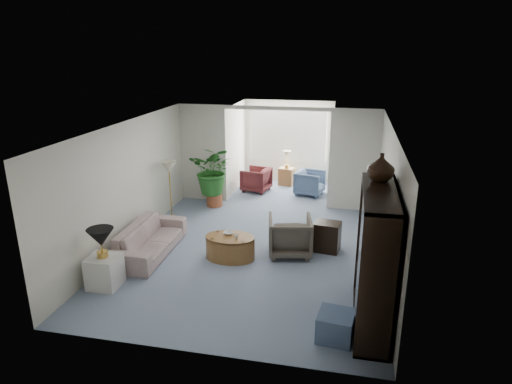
% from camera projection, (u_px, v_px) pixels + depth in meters
% --- Properties ---
extents(floor, '(6.00, 6.00, 0.00)m').
position_uv_depth(floor, '(250.00, 255.00, 8.73)').
color(floor, '#7B8BA3').
rests_on(floor, ground).
extents(sunroom_floor, '(2.60, 2.60, 0.00)m').
position_uv_depth(sunroom_floor, '(282.00, 191.00, 12.54)').
color(sunroom_floor, '#7B8BA3').
rests_on(sunroom_floor, ground).
extents(back_pier_left, '(1.20, 0.12, 2.50)m').
position_uv_depth(back_pier_left, '(203.00, 153.00, 11.51)').
color(back_pier_left, silver).
rests_on(back_pier_left, ground).
extents(back_pier_right, '(1.20, 0.12, 2.50)m').
position_uv_depth(back_pier_right, '(354.00, 161.00, 10.76)').
color(back_pier_right, silver).
rests_on(back_pier_right, ground).
extents(back_header, '(2.60, 0.12, 0.10)m').
position_uv_depth(back_header, '(277.00, 108.00, 10.76)').
color(back_header, silver).
rests_on(back_header, back_pier_left).
extents(window_pane, '(2.20, 0.02, 1.50)m').
position_uv_depth(window_pane, '(288.00, 135.00, 13.11)').
color(window_pane, white).
extents(window_blinds, '(2.20, 0.02, 1.50)m').
position_uv_depth(window_blinds, '(288.00, 135.00, 13.09)').
color(window_blinds, white).
extents(framed_picture, '(0.04, 0.50, 0.40)m').
position_uv_depth(framed_picture, '(389.00, 180.00, 7.63)').
color(framed_picture, beige).
extents(sofa, '(0.82, 2.04, 0.59)m').
position_uv_depth(sofa, '(150.00, 239.00, 8.73)').
color(sofa, '#BEB4A1').
rests_on(sofa, ground).
extents(end_table, '(0.50, 0.50, 0.55)m').
position_uv_depth(end_table, '(105.00, 271.00, 7.52)').
color(end_table, silver).
rests_on(end_table, ground).
extents(table_lamp, '(0.44, 0.44, 0.30)m').
position_uv_depth(table_lamp, '(101.00, 237.00, 7.33)').
color(table_lamp, black).
rests_on(table_lamp, end_table).
extents(floor_lamp, '(0.36, 0.36, 0.28)m').
position_uv_depth(floor_lamp, '(169.00, 167.00, 10.20)').
color(floor_lamp, beige).
rests_on(floor_lamp, ground).
extents(coffee_table, '(1.01, 1.01, 0.45)m').
position_uv_depth(coffee_table, '(230.00, 247.00, 8.54)').
color(coffee_table, olive).
rests_on(coffee_table, ground).
extents(coffee_bowl, '(0.21, 0.21, 0.05)m').
position_uv_depth(coffee_bowl, '(229.00, 233.00, 8.56)').
color(coffee_bowl, silver).
rests_on(coffee_bowl, coffee_table).
extents(coffee_cup, '(0.10, 0.10, 0.09)m').
position_uv_depth(coffee_cup, '(236.00, 237.00, 8.33)').
color(coffee_cup, silver).
rests_on(coffee_cup, coffee_table).
extents(wingback_chair, '(0.96, 0.98, 0.76)m').
position_uv_depth(wingback_chair, '(290.00, 236.00, 8.68)').
color(wingback_chair, '#635B4E').
rests_on(wingback_chair, ground).
extents(side_table_dark, '(0.55, 0.47, 0.59)m').
position_uv_depth(side_table_dark, '(327.00, 237.00, 8.84)').
color(side_table_dark, black).
rests_on(side_table_dark, ground).
extents(entertainment_cabinet, '(0.49, 1.82, 2.02)m').
position_uv_depth(entertainment_cabinet, '(375.00, 259.00, 6.32)').
color(entertainment_cabinet, black).
rests_on(entertainment_cabinet, ground).
extents(cabinet_urn, '(0.39, 0.39, 0.40)m').
position_uv_depth(cabinet_urn, '(381.00, 167.00, 6.41)').
color(cabinet_urn, black).
rests_on(cabinet_urn, entertainment_cabinet).
extents(ottoman, '(0.54, 0.54, 0.38)m').
position_uv_depth(ottoman, '(336.00, 326.00, 6.19)').
color(ottoman, slate).
rests_on(ottoman, ground).
extents(plant_pot, '(0.40, 0.40, 0.32)m').
position_uv_depth(plant_pot, '(215.00, 200.00, 11.38)').
color(plant_pot, '#9B4D2D').
rests_on(plant_pot, ground).
extents(house_plant, '(1.12, 0.97, 1.24)m').
position_uv_depth(house_plant, '(214.00, 170.00, 11.14)').
color(house_plant, '#246121').
rests_on(house_plant, plant_pot).
extents(sunroom_chair_blue, '(0.86, 0.84, 0.66)m').
position_uv_depth(sunroom_chair_blue, '(310.00, 183.00, 12.20)').
color(sunroom_chair_blue, slate).
rests_on(sunroom_chair_blue, ground).
extents(sunroom_chair_maroon, '(0.85, 0.84, 0.66)m').
position_uv_depth(sunroom_chair_maroon, '(256.00, 180.00, 12.49)').
color(sunroom_chair_maroon, '#5B1F25').
rests_on(sunroom_chair_maroon, ground).
extents(sunroom_table, '(0.47, 0.40, 0.51)m').
position_uv_depth(sunroom_table, '(286.00, 176.00, 13.07)').
color(sunroom_table, olive).
rests_on(sunroom_table, ground).
extents(shelf_clutter, '(0.30, 1.25, 1.06)m').
position_uv_depth(shelf_clutter, '(373.00, 258.00, 6.19)').
color(shelf_clutter, black).
rests_on(shelf_clutter, entertainment_cabinet).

